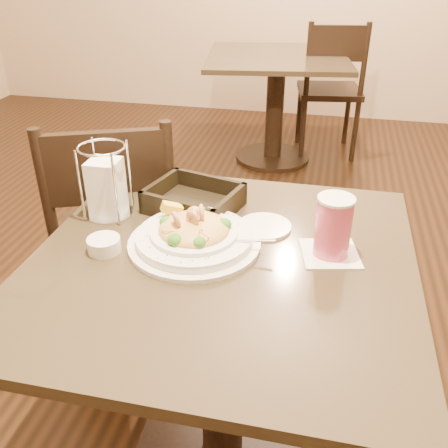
% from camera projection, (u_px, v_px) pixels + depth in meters
% --- Properties ---
extents(main_table, '(0.90, 0.90, 0.72)m').
position_uv_depth(main_table, '(222.00, 330.00, 1.30)').
color(main_table, black).
rests_on(main_table, ground).
extents(background_table, '(1.02, 1.02, 0.72)m').
position_uv_depth(background_table, '(276.00, 90.00, 3.35)').
color(background_table, black).
rests_on(background_table, ground).
extents(dining_chair_near, '(0.55, 0.55, 0.93)m').
position_uv_depth(dining_chair_near, '(117.00, 234.00, 1.71)').
color(dining_chair_near, black).
rests_on(dining_chair_near, ground).
extents(dining_chair_far, '(0.48, 0.48, 0.93)m').
position_uv_depth(dining_chair_far, '(331.00, 86.00, 3.44)').
color(dining_chair_far, black).
rests_on(dining_chair_far, ground).
extents(pasta_bowl, '(0.36, 0.33, 0.10)m').
position_uv_depth(pasta_bowl, '(194.00, 235.00, 1.22)').
color(pasta_bowl, white).
rests_on(pasta_bowl, main_table).
extents(drink_glass, '(0.16, 0.16, 0.15)m').
position_uv_depth(drink_glass, '(333.00, 227.00, 1.16)').
color(drink_glass, white).
rests_on(drink_glass, main_table).
extents(bread_basket, '(0.28, 0.25, 0.07)m').
position_uv_depth(bread_basket, '(194.00, 201.00, 1.39)').
color(bread_basket, black).
rests_on(bread_basket, main_table).
extents(napkin_caddy, '(0.13, 0.13, 0.20)m').
position_uv_depth(napkin_caddy, '(106.00, 186.00, 1.33)').
color(napkin_caddy, silver).
rests_on(napkin_caddy, main_table).
extents(side_plate, '(0.14, 0.14, 0.01)m').
position_uv_depth(side_plate, '(264.00, 226.00, 1.30)').
color(side_plate, white).
rests_on(side_plate, main_table).
extents(butter_ramekin, '(0.09, 0.09, 0.03)m').
position_uv_depth(butter_ramekin, '(104.00, 245.00, 1.20)').
color(butter_ramekin, white).
rests_on(butter_ramekin, main_table).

